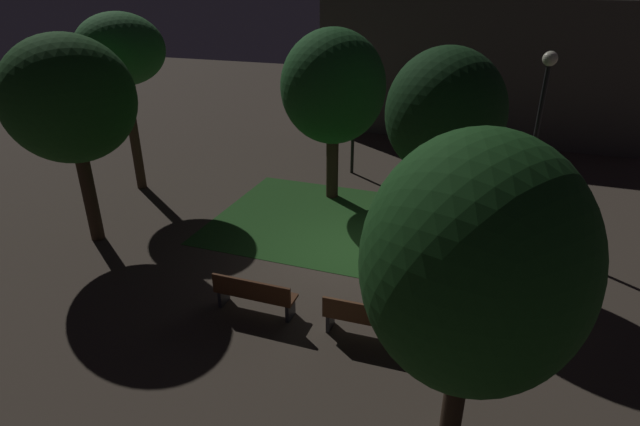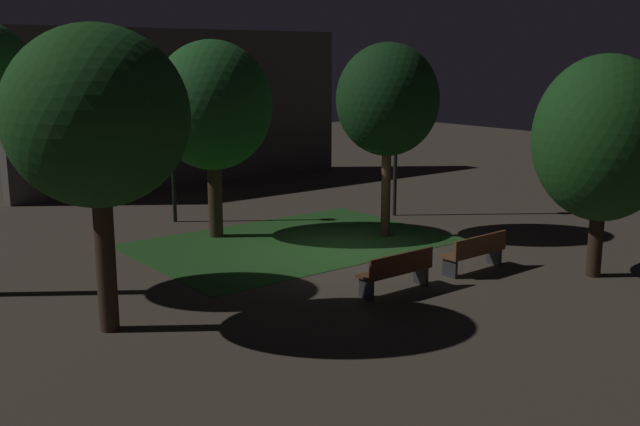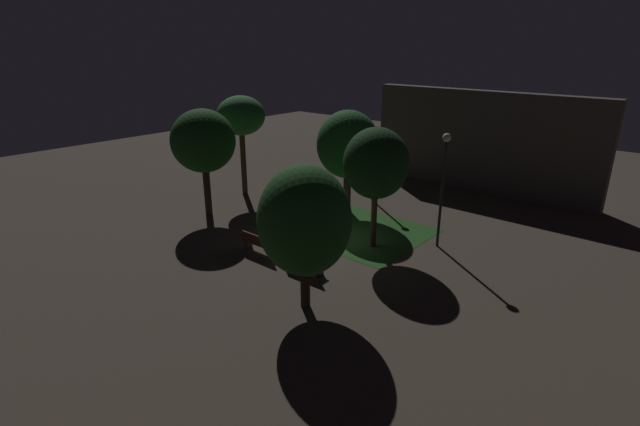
# 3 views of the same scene
# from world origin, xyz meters

# --- Properties ---
(ground_plane) EXTENTS (60.00, 60.00, 0.00)m
(ground_plane) POSITION_xyz_m (0.00, 0.00, 0.00)
(ground_plane) COLOR #473D33
(grass_lawn) EXTENTS (8.05, 5.49, 0.01)m
(grass_lawn) POSITION_xyz_m (-0.53, 1.56, 0.01)
(grass_lawn) COLOR #23511E
(grass_lawn) RESTS_ON ground
(bench_corner) EXTENTS (1.80, 0.49, 0.88)m
(bench_corner) POSITION_xyz_m (-1.25, -3.26, 0.48)
(bench_corner) COLOR #512D19
(bench_corner) RESTS_ON ground
(bench_by_lamp) EXTENTS (1.81, 0.53, 0.88)m
(bench_by_lamp) POSITION_xyz_m (1.26, -3.26, 0.48)
(bench_by_lamp) COLOR brown
(bench_by_lamp) RESTS_ON ground
(tree_lawn_side) EXTENTS (3.22, 3.22, 5.48)m
(tree_lawn_side) POSITION_xyz_m (-6.95, -1.64, 3.86)
(tree_lawn_side) COLOR #38281C
(tree_lawn_side) RESTS_ON ground
(tree_tall_center) EXTENTS (3.08, 3.08, 4.98)m
(tree_tall_center) POSITION_xyz_m (3.10, -5.15, 3.13)
(tree_tall_center) COLOR #2D2116
(tree_tall_center) RESTS_ON ground
(tree_near_wall) EXTENTS (2.73, 2.73, 5.73)m
(tree_near_wall) POSITION_xyz_m (-8.24, 1.95, 4.56)
(tree_near_wall) COLOR #423021
(tree_near_wall) RESTS_ON ground
(tree_right_canopy) EXTENTS (2.78, 2.78, 5.28)m
(tree_right_canopy) POSITION_xyz_m (1.95, 0.55, 3.75)
(tree_right_canopy) COLOR #423021
(tree_right_canopy) RESTS_ON ground
(tree_left_canopy) EXTENTS (3.23, 3.23, 5.35)m
(tree_left_canopy) POSITION_xyz_m (-1.75, 3.45, 3.59)
(tree_left_canopy) COLOR #38281C
(tree_left_canopy) RESTS_ON ground
(lamp_post_plaza_west) EXTENTS (0.36, 0.36, 5.03)m
(lamp_post_plaza_west) POSITION_xyz_m (4.10, 2.44, 3.37)
(lamp_post_plaza_west) COLOR black
(lamp_post_plaza_west) RESTS_ON ground
(lamp_post_plaza_east) EXTENTS (0.36, 0.36, 4.29)m
(lamp_post_plaza_east) POSITION_xyz_m (-1.77, 5.86, 2.94)
(lamp_post_plaza_east) COLOR black
(lamp_post_plaza_east) RESTS_ON ground
(building_wall_backdrop) EXTENTS (13.75, 0.80, 5.92)m
(building_wall_backdrop) POSITION_xyz_m (1.85, 11.73, 2.96)
(building_wall_backdrop) COLOR #4C4742
(building_wall_backdrop) RESTS_ON ground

